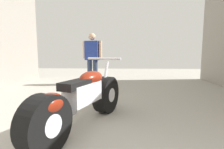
% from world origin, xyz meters
% --- Properties ---
extents(ground_plane, '(15.45, 15.45, 0.00)m').
position_xyz_m(ground_plane, '(0.00, 3.22, 0.00)').
color(ground_plane, '#9E998E').
extents(motorcycle_maroon_cruiser, '(0.98, 1.94, 0.94)m').
position_xyz_m(motorcycle_maroon_cruiser, '(-0.43, 2.16, 0.39)').
color(motorcycle_maroon_cruiser, black).
rests_on(motorcycle_maroon_cruiser, ground_plane).
extents(mechanic_in_blue, '(0.65, 0.32, 1.61)m').
position_xyz_m(mechanic_in_blue, '(-0.79, 5.47, 0.91)').
color(mechanic_in_blue, '#2D3851').
rests_on(mechanic_in_blue, ground_plane).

